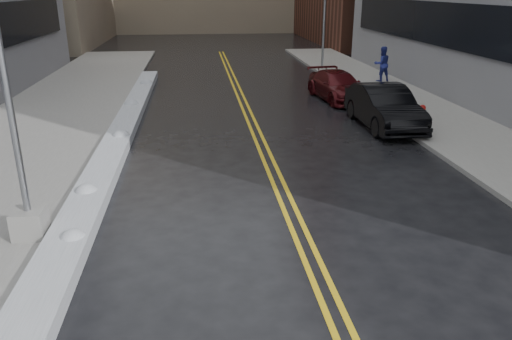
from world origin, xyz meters
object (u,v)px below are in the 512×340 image
object	(u,v)px
fire_hydrant	(422,113)
car_black	(384,107)
traffic_signal	(324,17)
lamppost	(13,128)
pedestrian_east	(382,64)
car_maroon	(338,86)

from	to	relation	value
fire_hydrant	car_black	bearing A→B (deg)	175.32
traffic_signal	car_black	distance (m)	14.15
lamppost	pedestrian_east	distance (m)	22.13
fire_hydrant	pedestrian_east	bearing A→B (deg)	79.55
fire_hydrant	car_maroon	size ratio (longest dim) A/B	0.16
lamppost	fire_hydrant	xyz separation A→B (m)	(12.30, 8.00, -1.98)
lamppost	pedestrian_east	xyz separation A→B (m)	(13.98, 17.10, -1.42)
traffic_signal	car_black	bearing A→B (deg)	-94.15
fire_hydrant	traffic_signal	size ratio (longest dim) A/B	0.12
pedestrian_east	car_maroon	size ratio (longest dim) A/B	0.41
lamppost	car_maroon	size ratio (longest dim) A/B	1.65
lamppost	car_maroon	xyz separation A→B (m)	(10.40, 13.28, -1.86)
pedestrian_east	fire_hydrant	bearing A→B (deg)	72.72
lamppost	fire_hydrant	world-z (taller)	lamppost
car_maroon	traffic_signal	bearing A→B (deg)	73.97
lamppost	traffic_signal	bearing A→B (deg)	61.79
pedestrian_east	car_maroon	distance (m)	5.26
lamppost	traffic_signal	world-z (taller)	lamppost
pedestrian_east	car_black	size ratio (longest dim) A/B	0.39
pedestrian_east	traffic_signal	bearing A→B (deg)	-72.85
lamppost	traffic_signal	distance (m)	24.98
traffic_signal	car_maroon	bearing A→B (deg)	-99.10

